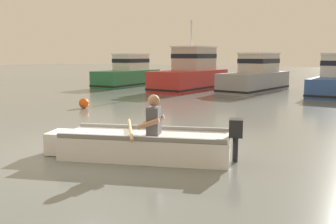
{
  "coord_description": "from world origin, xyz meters",
  "views": [
    {
      "loc": [
        4.9,
        -5.82,
        1.9
      ],
      "look_at": [
        0.63,
        1.97,
        0.55
      ],
      "focal_mm": 39.89,
      "sensor_mm": 36.0,
      "label": 1
    }
  ],
  "objects": [
    {
      "name": "moored_boat_green",
      "position": [
        -8.42,
        13.35,
        0.76
      ],
      "size": [
        1.93,
        4.95,
        2.02
      ],
      "color": "#287042",
      "rests_on": "ground"
    },
    {
      "name": "ground_plane",
      "position": [
        0.0,
        0.0,
        0.0
      ],
      "size": [
        120.0,
        120.0,
        0.0
      ],
      "primitive_type": "plane",
      "color": "slate"
    },
    {
      "name": "moored_boat_grey",
      "position": [
        -0.57,
        13.91,
        0.77
      ],
      "size": [
        2.69,
        5.46,
        2.05
      ],
      "color": "gray",
      "rests_on": "ground"
    },
    {
      "name": "mooring_buoy",
      "position": [
        -4.26,
        4.52,
        0.18
      ],
      "size": [
        0.37,
        0.37,
        0.37
      ],
      "primitive_type": "sphere",
      "color": "#E55919",
      "rests_on": "ground"
    },
    {
      "name": "rowboat_with_person",
      "position": [
        1.19,
        -0.05,
        0.25
      ],
      "size": [
        3.65,
        2.01,
        1.19
      ],
      "color": "white",
      "rests_on": "ground"
    },
    {
      "name": "moored_boat_red",
      "position": [
        -3.92,
        12.93,
        0.9
      ],
      "size": [
        2.59,
        5.55,
        3.81
      ],
      "color": "#B72D28",
      "rests_on": "ground"
    }
  ]
}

